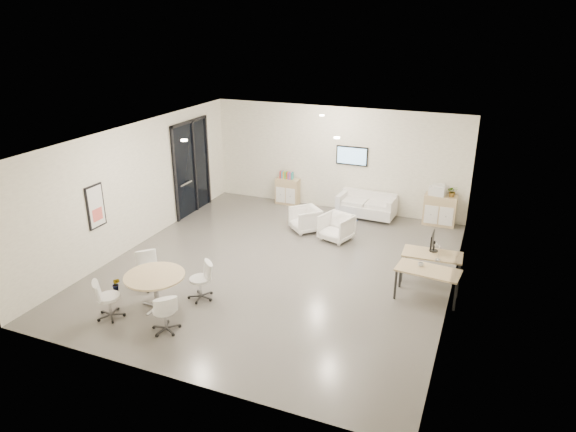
% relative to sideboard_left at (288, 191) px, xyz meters
% --- Properties ---
extents(room_shell, '(9.60, 10.60, 4.80)m').
position_rel_sideboard_left_xyz_m(room_shell, '(1.54, -4.28, 1.18)').
color(room_shell, '#5C5954').
rests_on(room_shell, ground).
extents(glass_door, '(0.09, 1.90, 2.85)m').
position_rel_sideboard_left_xyz_m(glass_door, '(-2.42, -1.77, 1.08)').
color(glass_door, black).
rests_on(glass_door, room_shell).
extents(artwork, '(0.05, 0.54, 1.04)m').
position_rel_sideboard_left_xyz_m(artwork, '(-2.43, -5.88, 1.13)').
color(artwork, black).
rests_on(artwork, room_shell).
extents(wall_tv, '(0.98, 0.06, 0.58)m').
position_rel_sideboard_left_xyz_m(wall_tv, '(2.04, 0.18, 1.33)').
color(wall_tv, black).
rests_on(wall_tv, room_shell).
extents(ceiling_spots, '(3.14, 4.14, 0.03)m').
position_rel_sideboard_left_xyz_m(ceiling_spots, '(1.34, -3.45, 2.76)').
color(ceiling_spots, '#FFEAC6').
rests_on(ceiling_spots, room_shell).
extents(sideboard_left, '(0.75, 0.39, 0.84)m').
position_rel_sideboard_left_xyz_m(sideboard_left, '(0.00, 0.00, 0.00)').
color(sideboard_left, tan).
rests_on(sideboard_left, room_shell).
extents(sideboard_right, '(0.91, 0.44, 0.91)m').
position_rel_sideboard_left_xyz_m(sideboard_right, '(4.78, -0.03, 0.03)').
color(sideboard_right, tan).
rests_on(sideboard_right, room_shell).
extents(books, '(0.44, 0.14, 0.22)m').
position_rel_sideboard_left_xyz_m(books, '(-0.04, 0.00, 0.53)').
color(books, red).
rests_on(books, sideboard_left).
extents(printer, '(0.50, 0.44, 0.31)m').
position_rel_sideboard_left_xyz_m(printer, '(4.68, -0.02, 0.63)').
color(printer, white).
rests_on(printer, sideboard_right).
extents(loveseat, '(1.73, 0.94, 0.63)m').
position_rel_sideboard_left_xyz_m(loveseat, '(2.68, -0.21, -0.08)').
color(loveseat, white).
rests_on(loveseat, room_shell).
extents(blue_rug, '(1.50, 1.05, 0.01)m').
position_rel_sideboard_left_xyz_m(blue_rug, '(1.77, -1.03, -0.41)').
color(blue_rug, navy).
rests_on(blue_rug, room_shell).
extents(armchair_left, '(1.01, 1.01, 0.76)m').
position_rel_sideboard_left_xyz_m(armchair_left, '(1.34, -1.94, -0.04)').
color(armchair_left, white).
rests_on(armchair_left, room_shell).
extents(armchair_right, '(0.95, 0.92, 0.79)m').
position_rel_sideboard_left_xyz_m(armchair_right, '(2.34, -2.21, -0.02)').
color(armchair_right, white).
rests_on(armchair_right, room_shell).
extents(desk_rear, '(1.34, 0.70, 0.69)m').
position_rel_sideboard_left_xyz_m(desk_rear, '(5.04, -3.62, 0.20)').
color(desk_rear, tan).
rests_on(desk_rear, room_shell).
extents(desk_front, '(1.38, 0.79, 0.69)m').
position_rel_sideboard_left_xyz_m(desk_front, '(5.06, -4.47, 0.20)').
color(desk_front, tan).
rests_on(desk_front, room_shell).
extents(monitor, '(0.20, 0.50, 0.44)m').
position_rel_sideboard_left_xyz_m(monitor, '(5.00, -3.47, 0.50)').
color(monitor, black).
rests_on(monitor, desk_rear).
extents(round_table, '(1.24, 1.24, 0.75)m').
position_rel_sideboard_left_xyz_m(round_table, '(-0.08, -6.98, 0.25)').
color(round_table, tan).
rests_on(round_table, room_shell).
extents(meeting_chairs, '(2.16, 2.16, 0.82)m').
position_rel_sideboard_left_xyz_m(meeting_chairs, '(-0.08, -6.98, -0.01)').
color(meeting_chairs, white).
rests_on(meeting_chairs, room_shell).
extents(plant_cabinet, '(0.35, 0.37, 0.24)m').
position_rel_sideboard_left_xyz_m(plant_cabinet, '(5.08, -0.03, 0.61)').
color(plant_cabinet, '#3F7F3F').
rests_on(plant_cabinet, sideboard_right).
extents(plant_floor, '(0.26, 0.36, 0.14)m').
position_rel_sideboard_left_xyz_m(plant_floor, '(-1.33, -6.75, -0.35)').
color(plant_floor, '#3F7F3F').
rests_on(plant_floor, room_shell).
extents(cup, '(0.12, 0.10, 0.11)m').
position_rel_sideboard_left_xyz_m(cup, '(4.88, -4.37, 0.33)').
color(cup, white).
rests_on(cup, desk_front).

